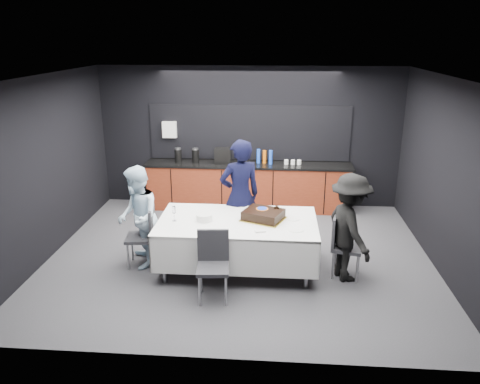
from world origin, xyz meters
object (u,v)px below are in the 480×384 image
at_px(party_table, 237,229).
at_px(cake_assembly, 263,215).
at_px(chair_left, 145,232).
at_px(person_left, 138,217).
at_px(plate_stack, 204,217).
at_px(person_right, 349,228).
at_px(chair_right, 342,241).
at_px(person_center, 240,196).
at_px(champagne_flute, 174,211).
at_px(chair_near, 213,260).

height_order(party_table, cake_assembly, cake_assembly).
distance_m(chair_left, person_left, 0.26).
relative_size(plate_stack, person_right, 0.15).
xyz_separation_m(chair_right, person_center, (-1.54, 0.79, 0.38)).
distance_m(chair_right, person_right, 0.28).
relative_size(person_center, person_right, 1.17).
bearing_deg(person_right, champagne_flute, 69.21).
height_order(chair_right, person_left, person_left).
bearing_deg(champagne_flute, party_table, 5.59).
xyz_separation_m(chair_near, person_left, (-1.24, 0.82, 0.24)).
bearing_deg(champagne_flute, chair_right, 0.24).
relative_size(plate_stack, chair_near, 0.26).
height_order(party_table, chair_left, chair_left).
bearing_deg(champagne_flute, person_left, 170.28).
bearing_deg(plate_stack, person_right, -3.60).
xyz_separation_m(chair_right, person_left, (-3.01, 0.09, 0.24)).
distance_m(chair_near, person_center, 1.59).
xyz_separation_m(plate_stack, person_left, (-1.01, 0.05, -0.05)).
bearing_deg(person_left, chair_right, 69.24).
bearing_deg(chair_right, chair_near, -157.64).
relative_size(plate_stack, person_center, 0.13).
bearing_deg(plate_stack, cake_assembly, 7.06).
relative_size(chair_right, person_left, 0.60).
bearing_deg(cake_assembly, chair_near, -125.85).
height_order(champagne_flute, person_right, person_right).
relative_size(party_table, chair_near, 2.51).
bearing_deg(chair_left, cake_assembly, 1.80).
bearing_deg(chair_left, chair_right, -1.79).
xyz_separation_m(party_table, chair_left, (-1.39, 0.01, -0.11)).
height_order(party_table, chair_near, chair_near).
xyz_separation_m(plate_stack, chair_left, (-0.91, 0.05, -0.30)).
bearing_deg(champagne_flute, chair_near, -47.53).
bearing_deg(cake_assembly, chair_left, -178.20).
bearing_deg(cake_assembly, party_table, -169.89).
distance_m(person_left, person_right, 3.09).
distance_m(party_table, chair_near, 0.86).
bearing_deg(person_center, chair_near, 57.86).
distance_m(party_table, person_left, 1.50).
distance_m(party_table, champagne_flute, 0.97).
relative_size(plate_stack, person_left, 0.15).
bearing_deg(person_center, party_table, 68.21).
xyz_separation_m(party_table, person_center, (-0.02, 0.71, 0.28)).
distance_m(champagne_flute, person_center, 1.20).
bearing_deg(person_center, plate_stack, 34.95).
distance_m(champagne_flute, person_right, 2.52).
bearing_deg(party_table, person_right, -6.08).
height_order(cake_assembly, person_center, person_center).
bearing_deg(person_left, party_table, 70.58).
relative_size(champagne_flute, chair_right, 0.24).
bearing_deg(person_left, chair_left, 72.39).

